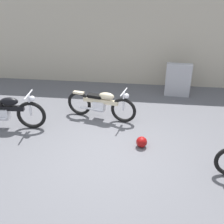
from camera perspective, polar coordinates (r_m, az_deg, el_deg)
name	(u,v)px	position (r m, az deg, el deg)	size (l,w,h in m)	color
ground_plane	(108,154)	(5.97, -0.84, -8.90)	(40.00, 40.00, 0.00)	#56565B
building_wall	(126,42)	(9.51, 2.90, 14.71)	(18.00, 0.30, 2.94)	#B2A893
stone_marker	(178,80)	(8.82, 13.86, 6.61)	(0.79, 0.20, 1.07)	#9E9EA3
helmet	(142,142)	(6.17, 6.32, -6.36)	(0.25, 0.25, 0.25)	maroon
motorcycle_cream	(101,104)	(7.18, -2.30, 1.67)	(1.94, 0.66, 0.88)	black
motorcycle_black	(5,112)	(7.24, -21.88, 0.09)	(2.12, 0.59, 0.95)	black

